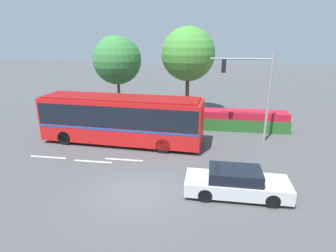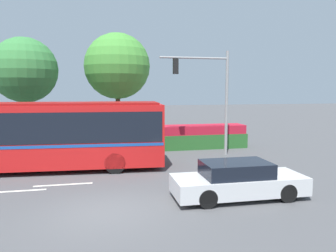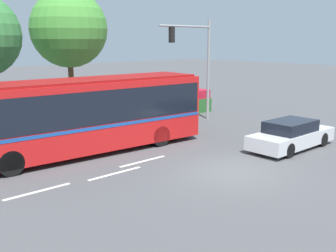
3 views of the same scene
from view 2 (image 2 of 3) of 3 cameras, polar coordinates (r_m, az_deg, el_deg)
The scene contains 9 objects.
ground_plane at distance 11.21m, azimuth -10.92°, elevation -14.64°, with size 140.00×140.00×0.00m, color #4C4C4F.
city_bus at distance 17.05m, azimuth -20.44°, elevation -1.01°, with size 11.49×3.29×3.37m.
sedan_foreground at distance 12.43m, azimuth 12.19°, elevation -9.38°, with size 4.90×1.85×1.37m.
traffic_light_pole at distance 19.77m, azimuth 7.65°, elevation 6.56°, with size 4.25×0.24×6.31m.
flowering_hedge at distance 21.94m, azimuth 1.55°, elevation -2.02°, with size 9.63×1.57×1.57m.
street_tree_left at distance 23.77m, azimuth -23.91°, elevation 8.96°, with size 4.31×4.31×7.44m.
street_tree_centre at distance 25.24m, azimuth -8.91°, elevation 10.32°, with size 4.96×4.96×8.24m.
lane_stripe_mid at distance 14.60m, azimuth -17.92°, elevation -9.79°, with size 2.40×0.16×0.01m, color silver.
lane_stripe_far at distance 14.40m, azimuth -25.40°, elevation -10.33°, with size 2.40×0.16×0.01m, color silver.
Camera 2 is at (-0.14, -10.46, 4.02)m, focal length 34.67 mm.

